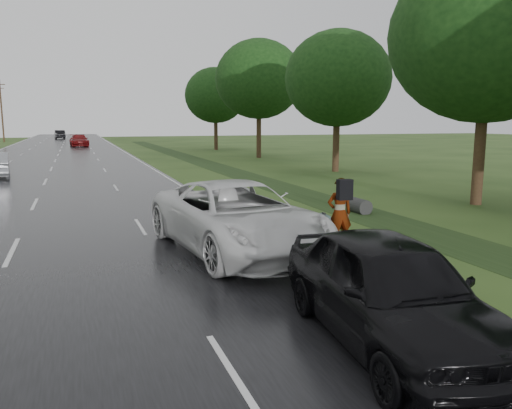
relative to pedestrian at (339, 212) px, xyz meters
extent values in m
cube|color=black|center=(-8.17, 39.41, -0.96)|extent=(14.00, 180.00, 0.04)
cube|color=silver|center=(-1.42, 39.41, -0.93)|extent=(0.12, 180.00, 0.01)
cube|color=silver|center=(-8.17, 39.41, -0.93)|extent=(0.12, 180.00, 0.01)
cube|color=black|center=(3.33, 14.41, -0.97)|extent=(2.20, 120.00, 0.01)
cylinder|color=#2D2D2D|center=(3.33, 4.41, -0.73)|extent=(0.56, 1.00, 0.56)
cylinder|color=#3B2418|center=(-17.37, 79.41, 4.02)|extent=(0.26, 0.26, 10.00)
cube|color=#3B2418|center=(-17.37, 79.41, 7.62)|extent=(1.20, 0.10, 0.10)
cylinder|color=#3B2418|center=(8.83, 4.41, 0.94)|extent=(0.44, 0.44, 3.84)
ellipsoid|color=black|center=(8.83, 4.41, 5.71)|extent=(7.60, 7.60, 6.84)
cylinder|color=#3B2418|center=(10.03, 18.41, 0.78)|extent=(0.44, 0.44, 3.52)
ellipsoid|color=black|center=(10.03, 18.41, 5.17)|extent=(7.00, 7.00, 6.30)
cylinder|color=#3B2418|center=(9.63, 32.41, 1.10)|extent=(0.44, 0.44, 4.16)
ellipsoid|color=black|center=(9.63, 32.41, 6.18)|extent=(8.00, 8.00, 7.20)
cylinder|color=#3B2418|center=(9.33, 46.41, 0.86)|extent=(0.44, 0.44, 3.68)
ellipsoid|color=black|center=(9.33, 46.41, 5.40)|extent=(7.20, 7.20, 6.48)
imported|color=#A5998C|center=(0.03, 0.01, -0.03)|extent=(0.73, 0.51, 1.90)
cube|color=black|center=(0.00, -0.27, 0.64)|extent=(0.40, 0.26, 0.53)
cube|color=#324849|center=(-0.37, 0.15, -0.28)|extent=(0.22, 0.54, 0.43)
cube|color=black|center=(-0.37, 0.15, -0.03)|extent=(0.07, 0.18, 0.04)
imported|color=silver|center=(-2.67, 0.51, -0.05)|extent=(3.74, 6.74, 1.78)
imported|color=black|center=(-2.17, -5.45, -0.10)|extent=(2.46, 5.09, 1.67)
imported|color=maroon|center=(-5.98, 59.90, -0.14)|extent=(2.61, 5.66, 1.60)
imported|color=black|center=(-9.17, 91.23, -0.11)|extent=(2.16, 5.16, 1.66)
camera|label=1|loc=(-6.48, -11.48, 2.38)|focal=35.00mm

